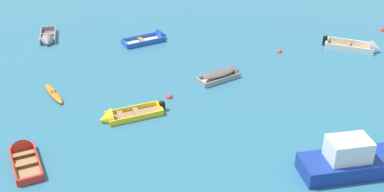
# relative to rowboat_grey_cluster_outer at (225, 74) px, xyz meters

# --- Properties ---
(rowboat_grey_cluster_outer) EXTENTS (3.52, 2.53, 1.07)m
(rowboat_grey_cluster_outer) POSITION_rel_rowboat_grey_cluster_outer_xyz_m (0.00, 0.00, 0.00)
(rowboat_grey_cluster_outer) COLOR beige
(rowboat_grey_cluster_outer) RESTS_ON ground_plane
(rowboat_blue_back_row_center) EXTENTS (3.99, 2.68, 1.27)m
(rowboat_blue_back_row_center) POSITION_rel_rowboat_grey_cluster_outer_xyz_m (-4.52, 7.31, -0.09)
(rowboat_blue_back_row_center) COLOR beige
(rowboat_blue_back_row_center) RESTS_ON ground_plane
(motor_launch_deep_blue_foreground_center) EXTENTS (6.55, 2.37, 2.34)m
(motor_launch_deep_blue_foreground_center) POSITION_rel_rowboat_grey_cluster_outer_xyz_m (5.23, -11.10, 0.38)
(motor_launch_deep_blue_foreground_center) COLOR navy
(motor_launch_deep_blue_foreground_center) RESTS_ON ground_plane
(kayak_orange_distant_center) EXTENTS (1.78, 2.98, 0.29)m
(kayak_orange_distant_center) POSITION_rel_rowboat_grey_cluster_outer_xyz_m (-11.52, -1.29, -0.13)
(kayak_orange_distant_center) COLOR orange
(kayak_orange_distant_center) RESTS_ON ground_plane
(rowboat_red_far_back) EXTENTS (2.31, 3.84, 1.19)m
(rowboat_red_far_back) POSITION_rel_rowboat_grey_cluster_outer_xyz_m (-12.25, -7.92, -0.09)
(rowboat_red_far_back) COLOR #99754C
(rowboat_red_far_back) RESTS_ON ground_plane
(rowboat_yellow_cluster_inner) EXTENTS (4.12, 2.26, 1.16)m
(rowboat_yellow_cluster_inner) POSITION_rel_rowboat_grey_cluster_outer_xyz_m (-7.29, -4.74, -0.11)
(rowboat_yellow_cluster_inner) COLOR #99754C
(rowboat_yellow_cluster_inner) RESTS_ON ground_plane
(rowboat_white_back_row_right) EXTENTS (4.33, 3.18, 1.38)m
(rowboat_white_back_row_right) POSITION_rel_rowboat_grey_cluster_outer_xyz_m (11.46, 3.37, -0.05)
(rowboat_white_back_row_right) COLOR #99754C
(rowboat_white_back_row_right) RESTS_ON ground_plane
(rowboat_grey_far_right) EXTENTS (1.53, 3.66, 1.09)m
(rowboat_grey_far_right) POSITION_rel_rowboat_grey_cluster_outer_xyz_m (-13.18, 7.90, -0.08)
(rowboat_grey_far_right) COLOR #4C4C51
(rowboat_grey_far_right) RESTS_ON ground_plane
(mooring_buoy_midfield) EXTENTS (0.44, 0.44, 0.44)m
(mooring_buoy_midfield) POSITION_rel_rowboat_grey_cluster_outer_xyz_m (-4.07, -2.44, -0.27)
(mooring_buoy_midfield) COLOR red
(mooring_buoy_midfield) RESTS_ON ground_plane
(mooring_buoy_far_field) EXTENTS (0.42, 0.42, 0.42)m
(mooring_buoy_far_field) POSITION_rel_rowboat_grey_cluster_outer_xyz_m (4.93, 3.79, -0.27)
(mooring_buoy_far_field) COLOR red
(mooring_buoy_far_field) RESTS_ON ground_plane
(mooring_buoy_central) EXTENTS (0.47, 0.47, 0.47)m
(mooring_buoy_central) POSITION_rel_rowboat_grey_cluster_outer_xyz_m (14.84, 7.23, -0.27)
(mooring_buoy_central) COLOR red
(mooring_buoy_central) RESTS_ON ground_plane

